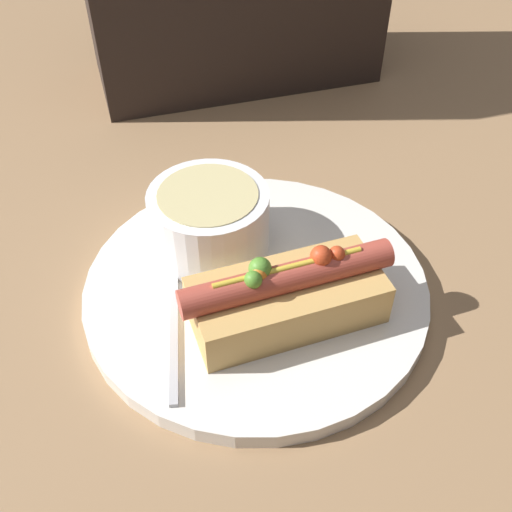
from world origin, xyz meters
TOP-DOWN VIEW (x-y plane):
  - ground_plane at (0.00, 0.00)m, footprint 4.00×4.00m
  - dinner_plate at (0.00, 0.00)m, footprint 0.30×0.30m
  - hot_dog at (0.01, -0.04)m, footprint 0.17×0.07m
  - soup_bowl at (-0.03, 0.06)m, footprint 0.11×0.11m
  - spoon at (-0.07, 0.02)m, footprint 0.05×0.17m

SIDE VIEW (x-z plane):
  - ground_plane at x=0.00m, z-range 0.00..0.00m
  - dinner_plate at x=0.00m, z-range 0.00..0.02m
  - spoon at x=-0.07m, z-range 0.01..0.02m
  - hot_dog at x=0.01m, z-range 0.01..0.07m
  - soup_bowl at x=-0.03m, z-range 0.02..0.08m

